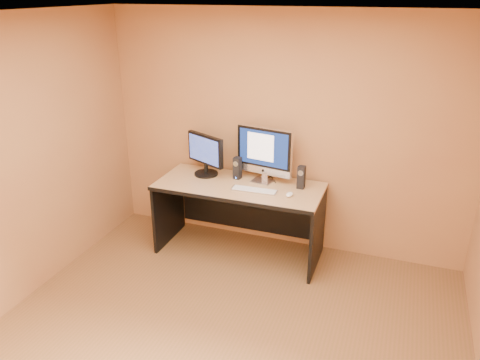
{
  "coord_description": "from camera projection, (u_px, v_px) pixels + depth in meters",
  "views": [
    {
      "loc": [
        1.22,
        -2.73,
        2.77
      ],
      "look_at": [
        -0.31,
        1.47,
        0.92
      ],
      "focal_mm": 35.0,
      "sensor_mm": 36.0,
      "label": 1
    }
  ],
  "objects": [
    {
      "name": "keyboard",
      "position": [
        254.0,
        190.0,
        4.83
      ],
      "size": [
        0.48,
        0.14,
        0.02
      ],
      "primitive_type": "cube",
      "rotation": [
        0.0,
        0.0,
        0.03
      ],
      "color": "#B9B8BD",
      "rests_on": "desk"
    },
    {
      "name": "speaker_left",
      "position": [
        237.0,
        168.0,
        5.11
      ],
      "size": [
        0.08,
        0.09,
        0.24
      ],
      "primitive_type": null,
      "rotation": [
        0.0,
        0.0,
        -0.13
      ],
      "color": "black",
      "rests_on": "desk"
    },
    {
      "name": "walls",
      "position": [
        210.0,
        211.0,
        3.32
      ],
      "size": [
        4.0,
        4.0,
        2.6
      ],
      "primitive_type": null,
      "color": "#9B6B3E",
      "rests_on": "ground"
    },
    {
      "name": "cable_a",
      "position": [
        273.0,
        179.0,
        5.14
      ],
      "size": [
        0.13,
        0.21,
        0.01
      ],
      "primitive_type": "cylinder",
      "rotation": [
        1.57,
        0.0,
        0.54
      ],
      "color": "black",
      "rests_on": "desk"
    },
    {
      "name": "mouse",
      "position": [
        290.0,
        194.0,
        4.71
      ],
      "size": [
        0.08,
        0.12,
        0.04
      ],
      "primitive_type": "ellipsoid",
      "rotation": [
        0.0,
        0.0,
        -0.11
      ],
      "color": "white",
      "rests_on": "desk"
    },
    {
      "name": "desk",
      "position": [
        239.0,
        219.0,
        5.14
      ],
      "size": [
        1.78,
        0.78,
        0.82
      ],
      "primitive_type": null,
      "rotation": [
        0.0,
        0.0,
        0.0
      ],
      "color": "tan",
      "rests_on": "ground"
    },
    {
      "name": "imac",
      "position": [
        263.0,
        155.0,
        4.95
      ],
      "size": [
        0.66,
        0.33,
        0.61
      ],
      "primitive_type": null,
      "rotation": [
        0.0,
        0.0,
        -0.17
      ],
      "color": "silver",
      "rests_on": "desk"
    },
    {
      "name": "cable_b",
      "position": [
        273.0,
        175.0,
        5.22
      ],
      "size": [
        0.07,
        0.19,
        0.01
      ],
      "primitive_type": "cylinder",
      "rotation": [
        1.57,
        0.0,
        -0.32
      ],
      "color": "black",
      "rests_on": "desk"
    },
    {
      "name": "speaker_right",
      "position": [
        301.0,
        177.0,
        4.86
      ],
      "size": [
        0.08,
        0.08,
        0.24
      ],
      "primitive_type": null,
      "rotation": [
        0.0,
        0.0,
        -0.04
      ],
      "color": "black",
      "rests_on": "desk"
    },
    {
      "name": "ceiling",
      "position": [
        205.0,
        18.0,
        2.82
      ],
      "size": [
        4.0,
        4.0,
        0.0
      ],
      "primitive_type": "plane",
      "color": "white",
      "rests_on": "walls"
    },
    {
      "name": "second_monitor",
      "position": [
        206.0,
        155.0,
        5.17
      ],
      "size": [
        0.59,
        0.46,
        0.47
      ],
      "primitive_type": null,
      "rotation": [
        0.0,
        0.0,
        -0.43
      ],
      "color": "black",
      "rests_on": "desk"
    },
    {
      "name": "floor",
      "position": [
        214.0,
        354.0,
        3.81
      ],
      "size": [
        4.0,
        4.0,
        0.0
      ],
      "primitive_type": "plane",
      "color": "brown",
      "rests_on": "ground"
    }
  ]
}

